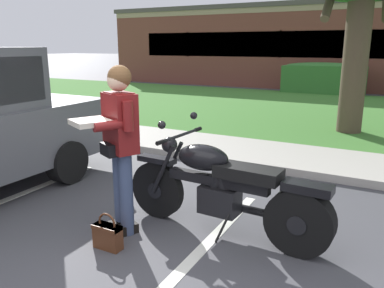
{
  "coord_description": "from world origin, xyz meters",
  "views": [
    {
      "loc": [
        2.09,
        -2.04,
        1.88
      ],
      "look_at": [
        0.12,
        1.56,
        0.85
      ],
      "focal_mm": 36.74,
      "sensor_mm": 36.0,
      "label": 1
    }
  ],
  "objects_px": {
    "rider_person": "(119,137)",
    "handbag": "(108,234)",
    "motorcycle": "(230,191)",
    "hedge_left": "(323,78)"
  },
  "relations": [
    {
      "from": "rider_person",
      "to": "hedge_left",
      "type": "height_order",
      "value": "rider_person"
    },
    {
      "from": "rider_person",
      "to": "handbag",
      "type": "relative_size",
      "value": 4.74
    },
    {
      "from": "motorcycle",
      "to": "hedge_left",
      "type": "xyz_separation_m",
      "value": [
        -1.52,
        12.64,
        0.17
      ]
    },
    {
      "from": "motorcycle",
      "to": "rider_person",
      "type": "height_order",
      "value": "rider_person"
    },
    {
      "from": "motorcycle",
      "to": "handbag",
      "type": "height_order",
      "value": "motorcycle"
    },
    {
      "from": "rider_person",
      "to": "handbag",
      "type": "bearing_deg",
      "value": -74.55
    },
    {
      "from": "rider_person",
      "to": "handbag",
      "type": "xyz_separation_m",
      "value": [
        0.1,
        -0.35,
        -0.86
      ]
    },
    {
      "from": "rider_person",
      "to": "hedge_left",
      "type": "xyz_separation_m",
      "value": [
        -0.52,
        13.1,
        -0.36
      ]
    },
    {
      "from": "motorcycle",
      "to": "rider_person",
      "type": "bearing_deg",
      "value": -155.26
    },
    {
      "from": "motorcycle",
      "to": "handbag",
      "type": "bearing_deg",
      "value": -138.22
    }
  ]
}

